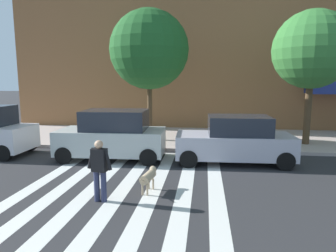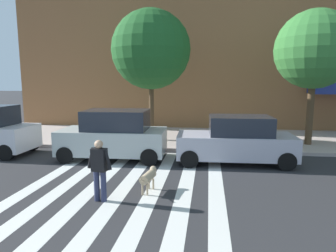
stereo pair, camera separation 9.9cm
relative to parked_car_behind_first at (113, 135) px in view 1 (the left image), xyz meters
The scene contains 9 objects.
ground_plane 5.94m from the parked_car_behind_first, 79.04° to the right, with size 160.00×160.00×0.00m, color #2B2B2D.
sidewalk_far 4.71m from the parked_car_behind_first, 76.05° to the left, with size 80.00×6.00×0.15m, color #B6A59D.
crosswalk_stripes 5.98m from the parked_car_behind_first, 77.00° to the right, with size 5.85×13.88×0.01m.
parked_car_behind_first is the anchor object (origin of this frame).
parked_car_third_in_line 4.84m from the parked_car_behind_first, ahead, with size 4.44×2.02×1.82m.
street_tree_nearest 5.10m from the parked_car_behind_first, 75.32° to the left, with size 3.91×3.91×6.46m.
street_tree_middle 9.76m from the parked_car_behind_first, 21.00° to the left, with size 3.57×3.57×6.18m.
pedestrian_dog_walker 4.36m from the parked_car_behind_first, 76.99° to the right, with size 0.71×0.30×1.64m.
dog_on_leash 4.03m from the parked_car_behind_first, 58.22° to the right, with size 0.37×1.10×0.65m.
Camera 1 is at (2.54, 1.54, 3.15)m, focal length 31.95 mm.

